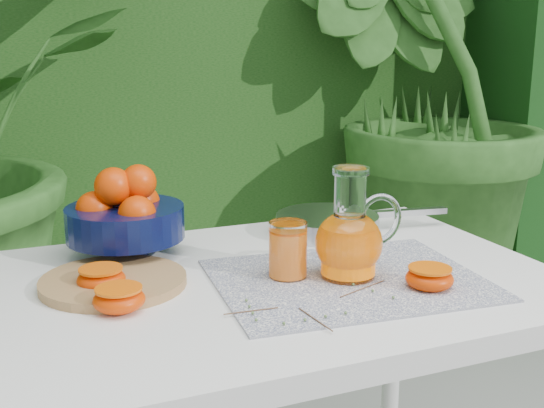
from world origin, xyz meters
name	(u,v)px	position (x,y,z in m)	size (l,w,h in m)	color
hedge_backdrop	(115,31)	(0.06, 2.06, 1.19)	(8.00, 1.65, 2.50)	#154513
potted_plant_right	(418,98)	(1.13, 1.27, 0.93)	(1.85, 1.85, 1.85)	#2A581E
white_table	(276,318)	(-0.03, -0.01, 0.67)	(1.00, 0.70, 0.75)	white
placemat	(348,280)	(0.07, -0.08, 0.75)	(0.46, 0.36, 0.00)	#0B1441
cutting_board	(113,282)	(-0.31, 0.05, 0.76)	(0.25, 0.25, 0.02)	#9F6E47
fruit_bowl	(124,215)	(-0.26, 0.21, 0.83)	(0.28, 0.28, 0.18)	black
juice_pitcher	(350,240)	(0.08, -0.07, 0.82)	(0.17, 0.13, 0.20)	white
juice_tumbler	(288,251)	(-0.02, -0.03, 0.80)	(0.07, 0.07, 0.10)	white
saute_pan	(329,223)	(0.18, 0.20, 0.77)	(0.41, 0.26, 0.04)	#BCBDC1
orange_halves	(219,285)	(-0.16, -0.07, 0.77)	(0.61, 0.30, 0.04)	red
thyme_sprigs	(314,304)	(-0.04, -0.17, 0.76)	(0.31, 0.20, 0.01)	brown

